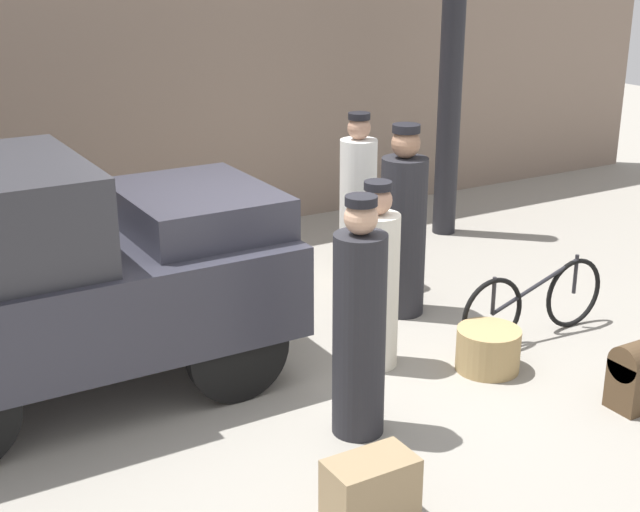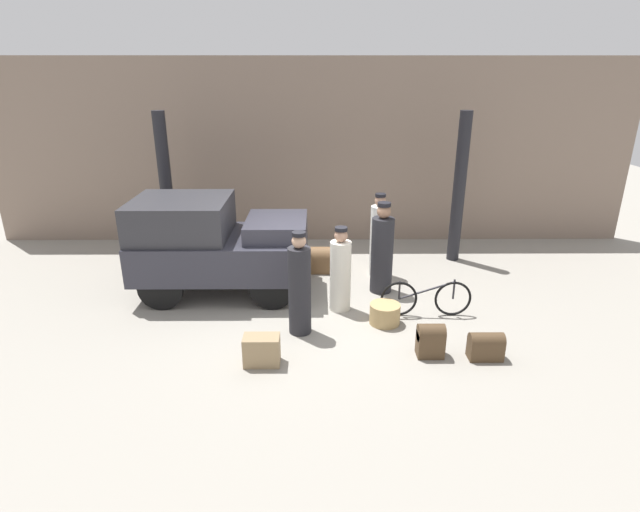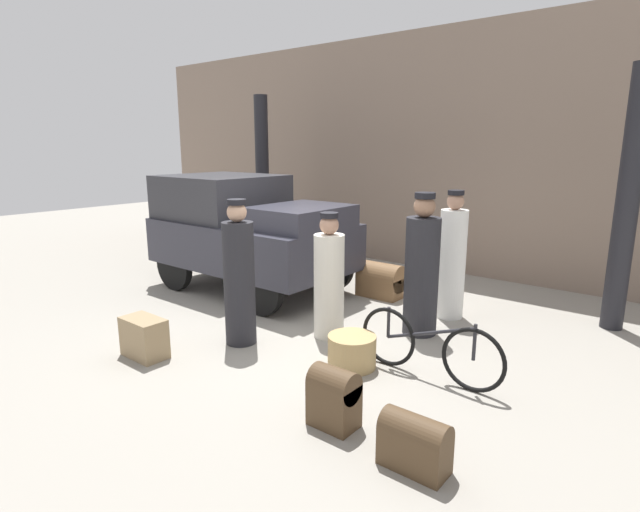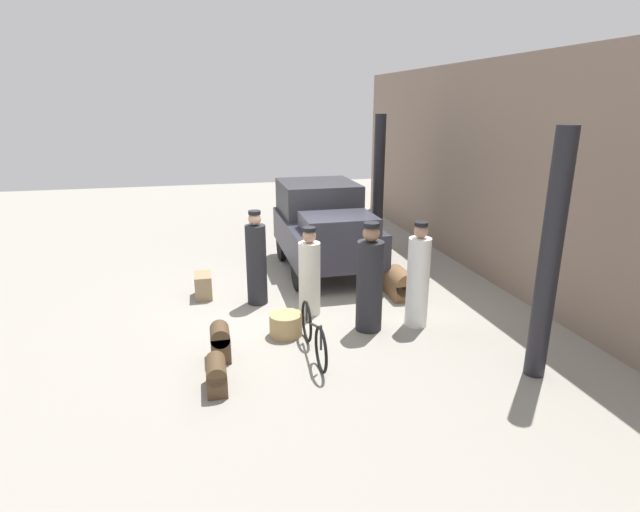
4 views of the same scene
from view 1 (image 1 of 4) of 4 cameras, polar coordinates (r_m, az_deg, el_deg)
name	(u,v)px [view 1 (image 1 of 4)]	position (r m, az deg, el deg)	size (l,w,h in m)	color
ground_plane	(311,375)	(7.41, -0.56, -7.65)	(30.00, 30.00, 0.00)	gray
station_building_facade	(129,50)	(10.40, -12.15, 12.78)	(16.00, 0.15, 4.50)	gray
canopy_pillar_right	(450,95)	(10.72, 8.32, 10.17)	(0.28, 0.28, 3.38)	black
truck	(49,269)	(7.06, -16.96, -0.78)	(3.30, 1.84, 1.89)	black
bicycle	(534,302)	(8.19, 13.55, -2.89)	(1.64, 0.04, 0.70)	black
wicker_basket	(488,349)	(7.57, 10.70, -5.89)	(0.53, 0.53, 0.36)	tan
porter_with_bicycle	(358,208)	(9.07, 2.44, 3.09)	(0.37, 0.37, 1.80)	white
porter_carrying_trunk	(403,230)	(8.40, 5.34, 1.70)	(0.44, 0.44, 1.83)	#232328
porter_lifting_near_truck	(359,328)	(6.28, 2.52, -4.63)	(0.38, 0.38, 1.78)	#232328
conductor_in_dark_uniform	(376,284)	(7.33, 3.59, -1.81)	(0.38, 0.38, 1.59)	silver
suitcase_small_leather	(370,493)	(5.57, 3.25, -14.92)	(0.55, 0.32, 0.46)	#937A56
trunk_large_brown	(639,373)	(7.25, 19.73, -7.06)	(0.41, 0.28, 0.54)	#4C3823
suitcase_black_upright	(235,276)	(8.86, -5.47, -1.28)	(0.71, 0.45, 0.55)	brown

